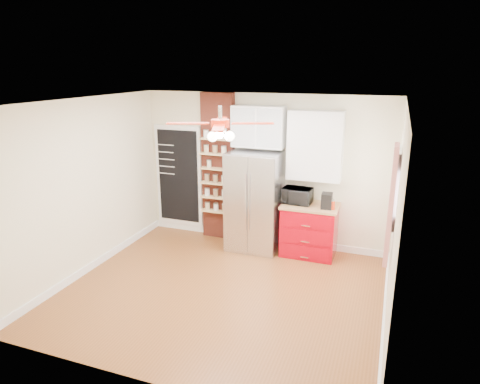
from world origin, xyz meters
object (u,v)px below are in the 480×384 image
(red_cabinet, at_px, (309,230))
(canister_left, at_px, (332,205))
(fridge, at_px, (255,201))
(toaster_oven, at_px, (297,196))
(coffee_maker, at_px, (327,201))
(pantry_jar_oats, at_px, (209,164))
(ceiling_fan, at_px, (220,124))

(red_cabinet, xyz_separation_m, canister_left, (0.37, -0.10, 0.52))
(fridge, distance_m, canister_left, 1.34)
(toaster_oven, xyz_separation_m, coffee_maker, (0.51, -0.10, -0.01))
(pantry_jar_oats, bearing_deg, coffee_maker, -4.69)
(pantry_jar_oats, bearing_deg, toaster_oven, -2.78)
(fridge, bearing_deg, canister_left, -2.33)
(coffee_maker, bearing_deg, toaster_oven, 165.86)
(red_cabinet, bearing_deg, fridge, -177.05)
(red_cabinet, relative_size, pantry_jar_oats, 7.23)
(toaster_oven, height_order, canister_left, toaster_oven)
(ceiling_fan, relative_size, canister_left, 9.54)
(canister_left, bearing_deg, fridge, 177.67)
(fridge, height_order, red_cabinet, fridge)
(toaster_oven, height_order, coffee_maker, toaster_oven)
(toaster_oven, relative_size, pantry_jar_oats, 3.71)
(coffee_maker, bearing_deg, pantry_jar_oats, 171.92)
(ceiling_fan, distance_m, canister_left, 2.50)
(fridge, height_order, ceiling_fan, ceiling_fan)
(fridge, relative_size, ceiling_fan, 1.25)
(canister_left, relative_size, pantry_jar_oats, 1.13)
(red_cabinet, distance_m, toaster_oven, 0.63)
(red_cabinet, height_order, ceiling_fan, ceiling_fan)
(toaster_oven, xyz_separation_m, pantry_jar_oats, (-1.66, 0.08, 0.40))
(red_cabinet, relative_size, ceiling_fan, 0.67)
(fridge, distance_m, coffee_maker, 1.26)
(toaster_oven, relative_size, coffee_maker, 1.90)
(red_cabinet, bearing_deg, toaster_oven, 176.17)
(ceiling_fan, height_order, coffee_maker, ceiling_fan)
(red_cabinet, relative_size, toaster_oven, 1.95)
(canister_left, height_order, pantry_jar_oats, pantry_jar_oats)
(fridge, distance_m, red_cabinet, 1.06)
(ceiling_fan, height_order, canister_left, ceiling_fan)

